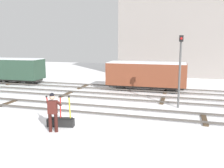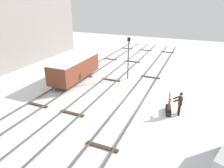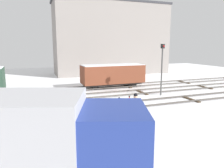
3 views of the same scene
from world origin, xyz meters
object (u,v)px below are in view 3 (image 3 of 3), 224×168
Objects in this scene: rail_worker at (135,108)px; delivery_truck at (29,139)px; freight_car_near_switch at (113,74)px; signal_post at (162,65)px; switch_lever_frame at (129,117)px.

delivery_truck reaches higher than rail_worker.
rail_worker is 0.27× the size of delivery_truck.
freight_car_near_switch is at bearing 80.75° from delivery_truck.
signal_post reaches higher than freight_car_near_switch.
delivery_truck is at bearing -119.12° from freight_car_near_switch.
switch_lever_frame is 9.90m from freight_car_near_switch.
delivery_truck reaches higher than freight_car_near_switch.
rail_worker is 7.76m from signal_post.
rail_worker is at bearing -104.69° from freight_car_near_switch.
switch_lever_frame is 0.23× the size of delivery_truck.
switch_lever_frame is 0.34× the size of signal_post.
delivery_truck is 1.05× the size of freight_car_near_switch.
signal_post is at bearing 32.65° from switch_lever_frame.
rail_worker is (0.02, -0.70, 0.73)m from switch_lever_frame.
delivery_truck is (-4.92, -3.57, 0.61)m from rail_worker.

